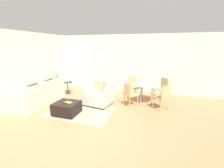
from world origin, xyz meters
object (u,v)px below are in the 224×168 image
side_table (68,85)px  dining_chair_far_right (162,87)px  ottoman (67,108)px  dining_chair_near_right (163,96)px  potted_plant (58,88)px  tv_remote_primary (65,103)px  couch (40,96)px  armchair (99,95)px  dining_table (147,86)px  book_stack (68,102)px  dining_chair_near_left (129,93)px  dining_chair_far_left (134,85)px  picture_frame (67,80)px

side_table → dining_chair_far_right: (4.28, 0.49, 0.13)m
ottoman → dining_chair_near_right: size_ratio=0.85×
dining_chair_far_right → potted_plant: bearing=-173.8°
tv_remote_primary → side_table: size_ratio=0.25×
couch → dining_chair_near_right: bearing=9.6°
couch → armchair: 2.30m
ottoman → side_table: 2.34m
side_table → dining_table: 3.69m
armchair → dining_chair_near_right: bearing=2.7°
couch → book_stack: 1.68m
tv_remote_primary → dining_chair_near_left: (1.83, 1.36, 0.11)m
side_table → tv_remote_primary: bearing=-58.7°
book_stack → side_table: bearing=123.5°
potted_plant → dining_chair_near_right: bearing=-8.0°
couch → dining_chair_far_left: (3.38, 1.97, 0.21)m
side_table → picture_frame: bearing=-90.0°
ottoman → dining_table: bearing=37.5°
dining_chair_near_right → armchair: bearing=-177.3°
potted_plant → couch: bearing=-80.5°
tv_remote_primary → picture_frame: bearing=121.3°
potted_plant → dining_chair_near_left: 3.69m
dining_chair_near_right → dining_chair_far_left: bearing=135.0°
picture_frame → dining_chair_far_left: 3.13m
couch → dining_chair_far_left: size_ratio=2.32×
ottoman → dining_chair_far_left: dining_chair_far_left is taller
picture_frame → dining_chair_near_right: (4.28, -0.71, -0.13)m
book_stack → dining_chair_near_right: bearing=23.2°
ottoman → book_stack: 0.20m
tv_remote_primary → side_table: bearing=121.3°
dining_table → dining_chair_far_right: dining_chair_far_right is taller
dining_chair_far_right → picture_frame: bearing=-173.5°
couch → ottoman: bearing=-18.1°
ottoman → dining_chair_far_left: bearing=53.3°
potted_plant → dining_table: size_ratio=1.11×
couch → dining_chair_near_left: 3.47m
ottoman → dining_table: dining_table is taller
dining_chair_near_right → potted_plant: bearing=172.0°
dining_chair_far_left → dining_chair_far_right: bearing=0.0°
tv_remote_primary → dining_table: (2.43, 1.96, 0.25)m
book_stack → picture_frame: size_ratio=1.30×
dining_chair_far_left → dining_chair_far_right: same height
ottoman → dining_chair_far_left: size_ratio=0.85×
book_stack → dining_chair_near_left: 2.19m
dining_table → couch: bearing=-161.0°
dining_chair_far_left → tv_remote_primary: bearing=-125.6°
couch → potted_plant: (-0.24, 1.45, -0.07)m
tv_remote_primary → dining_chair_near_left: bearing=36.7°
dining_chair_near_left → dining_chair_far_right: 1.69m
couch → tv_remote_primary: size_ratio=15.17×
couch → dining_chair_far_right: couch is taller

